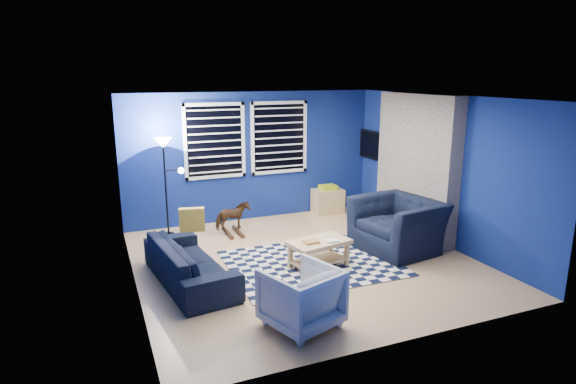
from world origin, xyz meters
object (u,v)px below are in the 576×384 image
object	(u,v)px
rocking_horse	(233,217)
floor_lamp	(165,156)
armchair_bent	(301,297)
sofa	(190,262)
armchair_big	(397,225)
coffee_table	(319,248)
tv	(374,146)
cabinet	(328,201)

from	to	relation	value
rocking_horse	floor_lamp	size ratio (longest dim) A/B	0.35
armchair_bent	sofa	bearing A→B (deg)	-79.49
armchair_bent	floor_lamp	xyz separation A→B (m)	(-0.89, 3.84, 1.08)
armchair_big	rocking_horse	size ratio (longest dim) A/B	2.11
rocking_horse	sofa	bearing A→B (deg)	136.93
sofa	coffee_table	bearing A→B (deg)	-104.10
sofa	floor_lamp	world-z (taller)	floor_lamp
sofa	armchair_big	distance (m)	3.41
tv	cabinet	xyz separation A→B (m)	(-0.91, 0.25, -1.14)
sofa	cabinet	distance (m)	4.06
rocking_horse	floor_lamp	xyz separation A→B (m)	(-1.07, 0.39, 1.10)
armchair_big	sofa	bearing A→B (deg)	-99.94
tv	cabinet	size ratio (longest dim) A/B	1.61
cabinet	tv	bearing A→B (deg)	-13.18
armchair_bent	coffee_table	size ratio (longest dim) A/B	0.80
sofa	cabinet	world-z (taller)	cabinet
tv	coffee_table	size ratio (longest dim) A/B	1.02
armchair_bent	cabinet	distance (m)	4.67
sofa	armchair_big	xyz separation A→B (m)	(3.41, -0.01, 0.13)
armchair_big	cabinet	xyz separation A→B (m)	(-0.08, 2.35, -0.16)
armchair_big	rocking_horse	world-z (taller)	armchair_big
coffee_table	cabinet	xyz separation A→B (m)	(1.45, 2.55, -0.05)
coffee_table	cabinet	size ratio (longest dim) A/B	1.58
armchair_big	coffee_table	world-z (taller)	armchair_big
armchair_big	armchair_bent	world-z (taller)	armchair_big
armchair_bent	floor_lamp	size ratio (longest dim) A/B	0.45
armchair_big	floor_lamp	xyz separation A→B (m)	(-3.36, 2.17, 1.01)
sofa	armchair_big	bearing A→B (deg)	-97.57
armchair_big	rocking_horse	bearing A→B (deg)	-137.61
cabinet	sofa	bearing A→B (deg)	-142.72
armchair_bent	armchair_big	bearing A→B (deg)	-164.58
armchair_big	coffee_table	size ratio (longest dim) A/B	1.32
rocking_horse	coffee_table	distance (m)	2.13
tv	sofa	size ratio (longest dim) A/B	0.50
armchair_bent	rocking_horse	world-z (taller)	armchair_bent
tv	coffee_table	distance (m)	3.47
armchair_bent	cabinet	world-z (taller)	armchair_bent
sofa	rocking_horse	distance (m)	2.09
armchair_big	floor_lamp	distance (m)	4.12
rocking_horse	coffee_table	world-z (taller)	rocking_horse
coffee_table	armchair_bent	bearing A→B (deg)	-122.63
sofa	coffee_table	xyz separation A→B (m)	(1.88, -0.22, 0.02)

